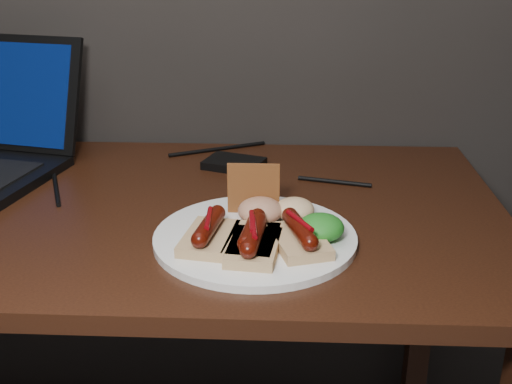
% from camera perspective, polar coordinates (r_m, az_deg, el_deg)
% --- Properties ---
extents(desk, '(1.40, 0.70, 0.75)m').
position_cam_1_polar(desk, '(1.19, -13.12, -4.93)').
color(desk, '#371B0D').
rests_on(desk, ground).
extents(hard_drive, '(0.13, 0.11, 0.02)m').
position_cam_1_polar(hard_drive, '(1.30, -1.96, 2.55)').
color(hard_drive, black).
rests_on(hard_drive, desk).
extents(desk_cables, '(0.96, 0.37, 0.01)m').
position_cam_1_polar(desk_cables, '(1.29, -12.24, 1.75)').
color(desk_cables, black).
rests_on(desk_cables, desk).
extents(plate, '(0.37, 0.37, 0.01)m').
position_cam_1_polar(plate, '(0.99, -0.08, -4.10)').
color(plate, white).
rests_on(plate, desk).
extents(bread_sausage_left, '(0.09, 0.12, 0.04)m').
position_cam_1_polar(bread_sausage_left, '(0.95, -4.20, -3.64)').
color(bread_sausage_left, '#E0B583').
rests_on(bread_sausage_left, plate).
extents(bread_sausage_center, '(0.08, 0.12, 0.04)m').
position_cam_1_polar(bread_sausage_center, '(0.94, -0.35, -4.00)').
color(bread_sausage_center, '#E0B583').
rests_on(bread_sausage_center, plate).
extents(bread_sausage_right, '(0.10, 0.13, 0.04)m').
position_cam_1_polar(bread_sausage_right, '(0.94, 3.87, -3.89)').
color(bread_sausage_right, '#E0B583').
rests_on(bread_sausage_right, plate).
extents(bread_sausage_extra, '(0.08, 0.12, 0.04)m').
position_cam_1_polar(bread_sausage_extra, '(0.92, -0.20, -4.47)').
color(bread_sausage_extra, '#E0B583').
rests_on(bread_sausage_extra, plate).
extents(crispbread, '(0.08, 0.01, 0.08)m').
position_cam_1_polar(crispbread, '(1.04, -0.22, 0.32)').
color(crispbread, brown).
rests_on(crispbread, plate).
extents(salad_greens, '(0.07, 0.07, 0.04)m').
position_cam_1_polar(salad_greens, '(0.97, 5.81, -3.14)').
color(salad_greens, '#1C5E12').
rests_on(salad_greens, plate).
extents(salsa_mound, '(0.07, 0.07, 0.04)m').
position_cam_1_polar(salsa_mound, '(1.02, 0.38, -1.67)').
color(salsa_mound, '#9C150F').
rests_on(salsa_mound, plate).
extents(coleslaw_mound, '(0.06, 0.06, 0.04)m').
position_cam_1_polar(coleslaw_mound, '(1.03, 3.45, -1.54)').
color(coleslaw_mound, beige).
rests_on(coleslaw_mound, plate).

